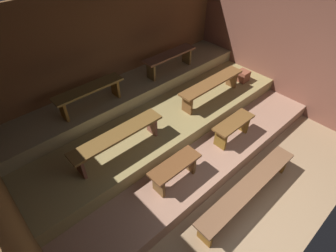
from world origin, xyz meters
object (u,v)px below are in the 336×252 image
object	(u,v)px
bench_lower_left	(175,169)
bench_upper_right	(170,58)
bench_lower_right	(233,126)
wooden_crate_middle	(243,76)
bench_floor_center	(248,188)
bench_upper_left	(89,92)
bench_middle_left	(118,138)
bench_middle_right	(212,85)

from	to	relation	value
bench_lower_left	bench_upper_right	xyz separation A→B (m)	(1.78, 2.06, 0.57)
bench_lower_left	bench_lower_right	xyz separation A→B (m)	(1.53, 0.00, 0.00)
wooden_crate_middle	bench_lower_left	bearing A→B (deg)	-163.67
bench_floor_center	bench_lower_right	xyz separation A→B (m)	(0.80, 0.96, 0.23)
bench_floor_center	bench_upper_left	distance (m)	3.27
bench_middle_left	bench_middle_right	xyz separation A→B (m)	(2.37, 0.00, 0.00)
bench_middle_left	bench_upper_left	bearing A→B (deg)	81.41
bench_lower_left	wooden_crate_middle	distance (m)	3.21
bench_lower_left	bench_middle_right	bearing A→B (deg)	25.59
bench_lower_right	wooden_crate_middle	world-z (taller)	wooden_crate_middle
bench_floor_center	wooden_crate_middle	size ratio (longest dim) A/B	9.09
bench_middle_right	bench_upper_right	world-z (taller)	bench_upper_right
bench_middle_left	bench_middle_right	bearing A→B (deg)	0.00
bench_floor_center	bench_upper_left	world-z (taller)	bench_upper_left
bench_upper_left	bench_middle_right	bearing A→B (deg)	-27.06
bench_lower_left	bench_upper_right	size ratio (longest dim) A/B	0.68
bench_lower_left	bench_upper_left	world-z (taller)	bench_upper_left
bench_lower_left	bench_middle_right	size ratio (longest dim) A/B	0.55
bench_lower_right	bench_middle_left	xyz separation A→B (m)	(-1.95, 0.94, 0.30)
bench_middle_left	wooden_crate_middle	distance (m)	3.51
bench_lower_right	bench_upper_right	xyz separation A→B (m)	(0.25, 2.06, 0.57)
bench_upper_right	bench_floor_center	bearing A→B (deg)	-109.24
bench_floor_center	bench_lower_right	distance (m)	1.27
bench_upper_left	bench_upper_right	world-z (taller)	same
bench_lower_left	bench_upper_left	bearing A→B (deg)	96.94
bench_upper_right	bench_lower_left	bearing A→B (deg)	-130.86
bench_lower_left	bench_upper_left	size ratio (longest dim) A/B	0.68
wooden_crate_middle	bench_lower_right	bearing A→B (deg)	-149.75
bench_middle_left	bench_lower_left	bearing A→B (deg)	-65.77
bench_lower_right	bench_middle_right	world-z (taller)	bench_middle_right
bench_lower_left	wooden_crate_middle	size ratio (longest dim) A/B	3.66
bench_upper_left	wooden_crate_middle	world-z (taller)	bench_upper_left
bench_floor_center	wooden_crate_middle	distance (m)	3.01
bench_floor_center	bench_middle_left	xyz separation A→B (m)	(-1.15, 1.89, 0.53)
bench_floor_center	bench_lower_left	world-z (taller)	bench_lower_left
bench_middle_right	bench_floor_center	bearing A→B (deg)	-122.87
bench_upper_right	wooden_crate_middle	bearing A→B (deg)	-41.82
bench_middle_right	wooden_crate_middle	size ratio (longest dim) A/B	6.71
bench_lower_right	bench_middle_left	bearing A→B (deg)	154.41
bench_floor_center	bench_lower_right	size ratio (longest dim) A/B	2.48
bench_middle_right	bench_upper_left	xyz separation A→B (m)	(-2.20, 1.13, 0.26)
bench_middle_right	wooden_crate_middle	xyz separation A→B (m)	(1.13, -0.03, -0.22)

